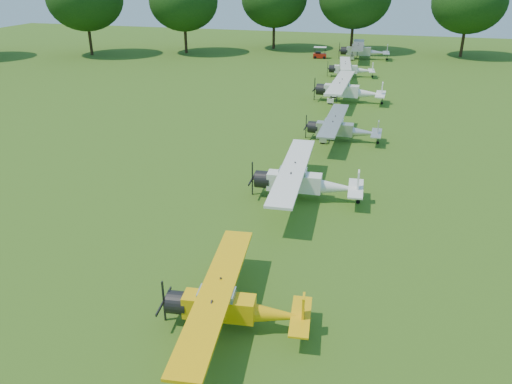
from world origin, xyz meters
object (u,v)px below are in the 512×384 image
at_px(aircraft_3, 303,180).
at_px(aircraft_5, 347,89).
at_px(aircraft_7, 362,50).
at_px(aircraft_6, 349,68).
at_px(aircraft_2, 230,304).
at_px(golf_cart, 319,54).
at_px(aircraft_4, 341,127).

distance_m(aircraft_3, aircraft_5, 23.72).
bearing_deg(aircraft_7, aircraft_6, -95.74).
bearing_deg(aircraft_6, aircraft_2, -96.44).
relative_size(aircraft_3, aircraft_7, 0.90).
height_order(aircraft_2, golf_cart, aircraft_2).
xyz_separation_m(aircraft_4, aircraft_5, (-0.84, 12.38, 0.22)).
distance_m(aircraft_3, aircraft_7, 49.52).
xyz_separation_m(aircraft_6, aircraft_7, (0.52, 13.14, 0.27)).
bearing_deg(aircraft_3, aircraft_5, 86.42).
bearing_deg(aircraft_5, aircraft_7, 91.87).
height_order(aircraft_5, golf_cart, aircraft_5).
relative_size(aircraft_5, aircraft_7, 0.98).
height_order(aircraft_5, aircraft_7, aircraft_7).
distance_m(aircraft_3, golf_cart, 49.23).
xyz_separation_m(aircraft_4, aircraft_6, (-1.87, 25.04, -0.02)).
distance_m(aircraft_2, aircraft_3, 12.05).
xyz_separation_m(aircraft_3, aircraft_4, (0.86, 11.34, -0.12)).
height_order(aircraft_2, aircraft_6, aircraft_6).
distance_m(aircraft_4, aircraft_5, 12.41).
bearing_deg(aircraft_7, aircraft_3, -92.91).
xyz_separation_m(aircraft_3, aircraft_6, (-1.01, 36.38, -0.14)).
bearing_deg(aircraft_7, aircraft_4, -91.46).
bearing_deg(aircraft_6, aircraft_7, 80.68).
xyz_separation_m(aircraft_2, aircraft_5, (0.50, 35.76, 0.27)).
bearing_deg(aircraft_4, aircraft_3, -94.20).
distance_m(aircraft_6, golf_cart, 13.62).
relative_size(aircraft_3, golf_cart, 5.15).
height_order(aircraft_7, golf_cart, aircraft_7).
bearing_deg(aircraft_3, aircraft_2, -95.86).
relative_size(aircraft_2, aircraft_7, 0.78).
bearing_deg(aircraft_2, golf_cart, 89.13).
distance_m(aircraft_4, aircraft_6, 25.11).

